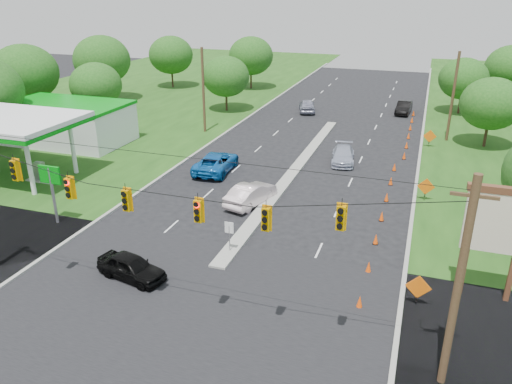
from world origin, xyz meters
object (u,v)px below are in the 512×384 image
at_px(gas_station, 58,122).
at_px(pylon_sign, 503,227).
at_px(white_sedan, 251,194).
at_px(black_sedan, 131,267).
at_px(blue_pickup, 216,162).

distance_m(gas_station, pylon_sign, 40.50).
height_order(gas_station, white_sedan, gas_station).
bearing_deg(black_sedan, pylon_sign, -64.36).
bearing_deg(white_sedan, pylon_sign, 169.64).
relative_size(pylon_sign, black_sedan, 1.50).
distance_m(black_sedan, blue_pickup, 17.34).
distance_m(gas_station, blue_pickup, 17.40).
distance_m(gas_station, black_sedan, 27.06).
height_order(pylon_sign, blue_pickup, pylon_sign).
xyz_separation_m(pylon_sign, blue_pickup, (-20.70, 12.67, -3.18)).
height_order(pylon_sign, black_sedan, pylon_sign).
distance_m(white_sedan, blue_pickup, 7.61).
height_order(white_sedan, blue_pickup, blue_pickup).
xyz_separation_m(gas_station, blue_pickup, (17.26, -1.38, -1.76)).
distance_m(pylon_sign, white_sedan, 17.38).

